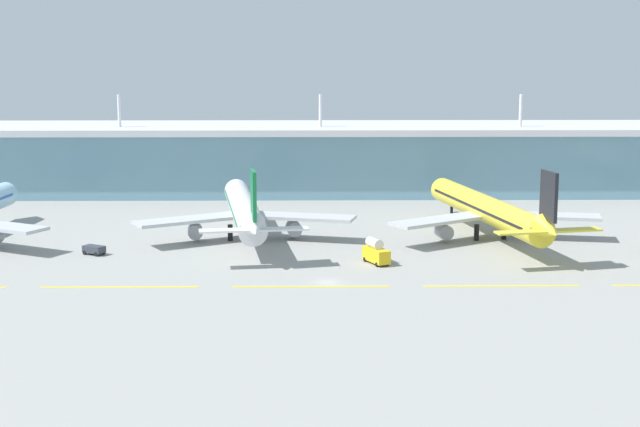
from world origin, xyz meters
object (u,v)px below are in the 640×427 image
(airliner_far_middle, at_px, (488,210))
(airliner_near_middle, at_px, (244,210))
(fuel_truck, at_px, (376,252))
(pushback_tug, at_px, (94,249))

(airliner_far_middle, bearing_deg, airliner_near_middle, 179.67)
(airliner_near_middle, xyz_separation_m, fuel_truck, (27.34, -24.14, -4.19))
(fuel_truck, bearing_deg, pushback_tug, 171.39)
(pushback_tug, bearing_deg, fuel_truck, -8.61)
(airliner_far_middle, xyz_separation_m, fuel_truck, (-26.43, -23.83, -4.19))
(airliner_near_middle, relative_size, pushback_tug, 12.84)
(pushback_tug, distance_m, fuel_truck, 57.80)
(airliner_far_middle, bearing_deg, fuel_truck, -137.96)
(airliner_far_middle, distance_m, fuel_truck, 35.83)
(airliner_far_middle, distance_m, pushback_tug, 85.10)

